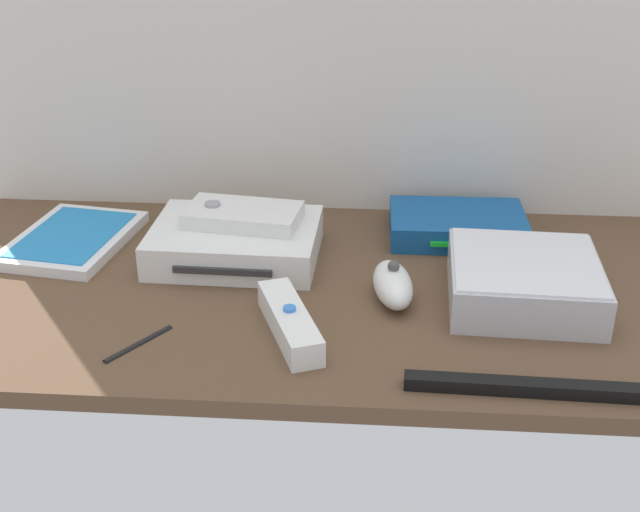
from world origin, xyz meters
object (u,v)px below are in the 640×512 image
object	(u,v)px
game_console	(235,242)
remote_nunchuk	(393,284)
mini_computer	(524,281)
network_router	(457,225)
stylus_pen	(138,342)
remote_wand	(290,322)
game_case	(73,239)
sensor_bar	(528,387)
remote_classic_pad	(243,215)

from	to	relation	value
game_console	remote_nunchuk	world-z (taller)	remote_nunchuk
mini_computer	game_console	bearing A→B (deg)	165.80
network_router	stylus_pen	xyz separation A→B (cm)	(-35.84, -29.99, -1.35)
mini_computer	remote_wand	bearing A→B (deg)	-160.54
network_router	remote_wand	world-z (taller)	same
game_case	sensor_bar	xyz separation A→B (cm)	(55.38, -29.76, -0.06)
network_router	remote_nunchuk	bearing A→B (deg)	-116.61
game_case	network_router	distance (cm)	51.51
game_case	network_router	world-z (taller)	network_router
game_case	network_router	size ratio (longest dim) A/B	1.15
game_console	remote_classic_pad	distance (cm)	3.58
game_console	game_case	world-z (taller)	game_console
game_console	game_case	xyz separation A→B (cm)	(-22.30, 2.35, -1.44)
game_console	stylus_pen	size ratio (longest dim) A/B	2.38
remote_nunchuk	mini_computer	bearing A→B (deg)	-6.10
remote_nunchuk	remote_classic_pad	bearing A→B (deg)	141.13
remote_classic_pad	stylus_pen	world-z (taller)	remote_classic_pad
sensor_bar	game_console	bearing A→B (deg)	142.15
network_router	stylus_pen	distance (cm)	46.75
stylus_pen	game_case	bearing A→B (deg)	122.69
remote_wand	remote_classic_pad	bearing A→B (deg)	91.18
network_router	remote_classic_pad	world-z (taller)	remote_classic_pad
remote_wand	remote_classic_pad	world-z (taller)	remote_classic_pad
stylus_pen	remote_wand	bearing A→B (deg)	11.77
game_case	sensor_bar	distance (cm)	62.87
game_case	remote_wand	bearing A→B (deg)	-24.73
mini_computer	sensor_bar	size ratio (longest dim) A/B	0.74
mini_computer	remote_wand	size ratio (longest dim) A/B	1.17
remote_nunchuk	remote_classic_pad	world-z (taller)	remote_classic_pad
game_console	mini_computer	size ratio (longest dim) A/B	1.21
remote_wand	sensor_bar	distance (cm)	25.91
game_case	remote_classic_pad	xyz separation A→B (cm)	(23.19, -1.04, 4.65)
game_console	mini_computer	bearing A→B (deg)	-12.55
game_case	mini_computer	bearing A→B (deg)	-2.46
game_console	game_case	distance (cm)	22.47
network_router	sensor_bar	size ratio (longest dim) A/B	0.76
mini_computer	game_case	bearing A→B (deg)	168.92
remote_nunchuk	stylus_pen	size ratio (longest dim) A/B	1.17
game_console	mini_computer	xyz separation A→B (cm)	(35.15, -8.89, 0.44)
remote_wand	stylus_pen	distance (cm)	16.27
sensor_bar	network_router	bearing A→B (deg)	98.53
remote_wand	remote_classic_pad	distance (cm)	21.42
game_case	remote_classic_pad	world-z (taller)	remote_classic_pad
network_router	remote_nunchuk	world-z (taller)	remote_nunchuk
mini_computer	game_case	size ratio (longest dim) A/B	0.85
remote_nunchuk	remote_classic_pad	distance (cm)	22.33
remote_classic_pad	sensor_bar	world-z (taller)	remote_classic_pad
mini_computer	network_router	world-z (taller)	mini_computer
game_case	remote_nunchuk	world-z (taller)	remote_nunchuk
remote_wand	stylus_pen	xyz separation A→B (cm)	(-15.89, -3.31, -1.16)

